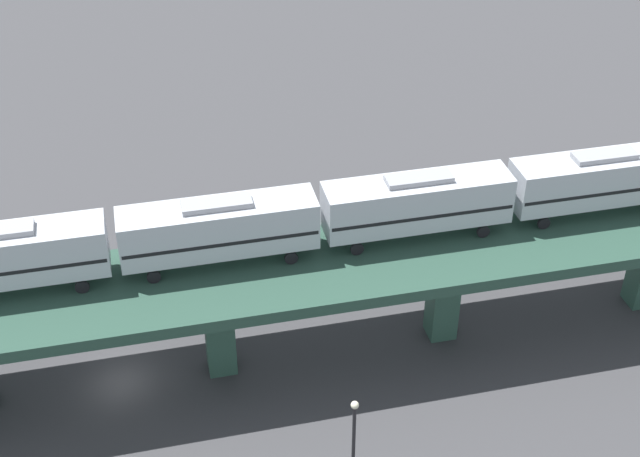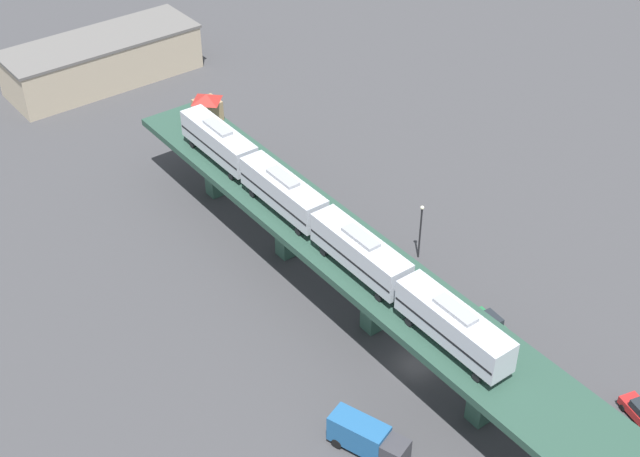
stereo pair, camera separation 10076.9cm
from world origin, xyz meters
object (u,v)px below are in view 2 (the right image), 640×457
(signal_hut, at_px, (207,106))
(street_car_green, at_px, (489,323))
(warehouse_building, at_px, (102,60))
(delivery_truck, at_px, (367,438))
(street_lamp, at_px, (421,227))
(subway_train, at_px, (320,220))

(signal_hut, distance_m, street_car_green, 43.31)
(street_car_green, bearing_deg, warehouse_building, 86.99)
(delivery_truck, height_order, street_lamp, street_lamp)
(delivery_truck, relative_size, street_lamp, 1.08)
(signal_hut, relative_size, warehouse_building, 0.12)
(street_lamp, bearing_deg, signal_hut, 99.23)
(subway_train, distance_m, signal_hut, 28.01)
(street_car_green, relative_size, street_lamp, 0.68)
(street_car_green, bearing_deg, signal_hut, 90.92)
(street_car_green, distance_m, warehouse_building, 73.08)
(street_car_green, distance_m, street_lamp, 13.67)
(subway_train, bearing_deg, signal_hut, 73.98)
(street_lamp, bearing_deg, warehouse_building, 90.32)
(subway_train, bearing_deg, street_lamp, -13.18)
(subway_train, height_order, delivery_truck, subway_train)
(street_car_green, distance_m, delivery_truck, 20.04)
(delivery_truck, xyz_separation_m, warehouse_building, (23.79, 74.58, 1.65))
(warehouse_building, bearing_deg, street_lamp, -89.68)
(subway_train, xyz_separation_m, delivery_truck, (-11.55, -17.21, -8.33))
(signal_hut, distance_m, delivery_truck, 48.74)
(delivery_truck, height_order, warehouse_building, warehouse_building)
(street_lamp, xyz_separation_m, warehouse_building, (-0.33, 60.32, -0.70))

